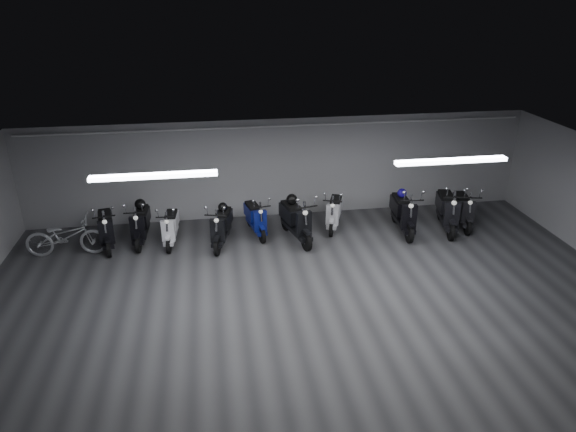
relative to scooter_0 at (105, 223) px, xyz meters
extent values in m
cube|color=#37383A|center=(4.61, -3.67, -0.66)|extent=(14.00, 10.00, 0.01)
cube|color=gray|center=(4.61, -3.67, 2.15)|extent=(14.00, 10.00, 0.01)
cube|color=#9C9C9F|center=(4.61, 1.33, 0.75)|extent=(14.00, 0.01, 2.80)
cube|color=white|center=(1.61, -2.67, 2.09)|extent=(2.40, 0.18, 0.08)
cube|color=white|center=(7.61, -2.67, 2.09)|extent=(2.40, 0.18, 0.08)
cylinder|color=white|center=(4.61, 1.25, 1.97)|extent=(13.60, 0.05, 0.05)
imported|color=silver|center=(-0.90, -0.32, -0.04)|extent=(1.89, 0.70, 1.22)
sphere|color=#180B80|center=(7.67, -0.06, 0.36)|extent=(0.24, 0.24, 0.24)
sphere|color=black|center=(2.92, -0.10, 0.28)|extent=(0.24, 0.24, 0.24)
sphere|color=black|center=(0.84, 0.38, 0.29)|extent=(0.28, 0.28, 0.28)
sphere|color=black|center=(4.69, -0.10, 0.38)|extent=(0.29, 0.29, 0.29)
camera|label=1|loc=(2.71, -12.21, 5.36)|focal=32.12mm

